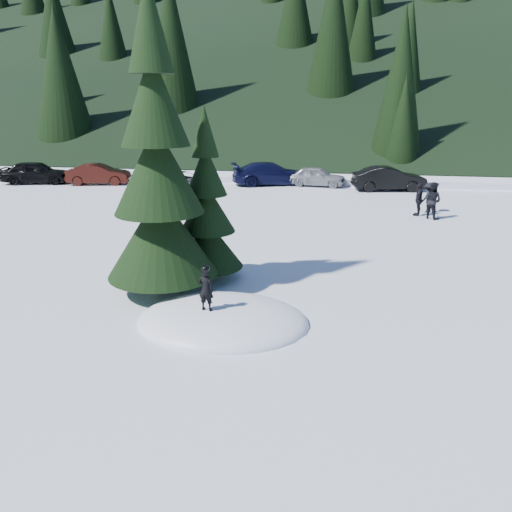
% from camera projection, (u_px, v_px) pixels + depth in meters
% --- Properties ---
extents(ground, '(200.00, 200.00, 0.00)m').
position_uv_depth(ground, '(223.00, 322.00, 12.88)').
color(ground, white).
rests_on(ground, ground).
extents(snow_mound, '(4.48, 3.52, 0.96)m').
position_uv_depth(snow_mound, '(223.00, 322.00, 12.88)').
color(snow_mound, white).
rests_on(snow_mound, ground).
extents(forest_hillside, '(200.00, 60.00, 25.00)m').
position_uv_depth(forest_hillside, '(322.00, 39.00, 59.98)').
color(forest_hillside, black).
rests_on(forest_hillside, ground).
extents(spruce_tall, '(3.20, 3.20, 8.60)m').
position_uv_depth(spruce_tall, '(158.00, 181.00, 13.92)').
color(spruce_tall, black).
rests_on(spruce_tall, ground).
extents(spruce_short, '(2.20, 2.20, 5.37)m').
position_uv_depth(spruce_short, '(207.00, 214.00, 15.45)').
color(spruce_short, black).
rests_on(spruce_short, ground).
extents(child_skier, '(0.44, 0.33, 1.09)m').
position_uv_depth(child_skier, '(206.00, 289.00, 12.28)').
color(child_skier, black).
rests_on(child_skier, snow_mound).
extents(adult_0, '(1.09, 1.08, 1.77)m').
position_uv_depth(adult_0, '(433.00, 200.00, 23.86)').
color(adult_0, black).
rests_on(adult_0, ground).
extents(adult_1, '(0.67, 1.02, 1.62)m').
position_uv_depth(adult_1, '(419.00, 199.00, 24.50)').
color(adult_1, black).
rests_on(adult_1, ground).
extents(adult_2, '(1.10, 1.06, 1.51)m').
position_uv_depth(adult_2, '(428.00, 198.00, 25.23)').
color(adult_2, black).
rests_on(adult_2, ground).
extents(car_0, '(4.79, 2.74, 1.54)m').
position_uv_depth(car_0, '(36.00, 172.00, 33.99)').
color(car_0, black).
rests_on(car_0, ground).
extents(car_1, '(4.41, 2.31, 1.38)m').
position_uv_depth(car_1, '(99.00, 174.00, 33.66)').
color(car_1, black).
rests_on(car_1, ground).
extents(car_2, '(5.05, 3.61, 1.28)m').
position_uv_depth(car_2, '(181.00, 182.00, 30.82)').
color(car_2, '#55565D').
rests_on(car_2, ground).
extents(car_3, '(5.58, 3.69, 1.50)m').
position_uv_depth(car_3, '(271.00, 174.00, 33.53)').
color(car_3, black).
rests_on(car_3, ground).
extents(car_4, '(3.98, 2.05, 1.30)m').
position_uv_depth(car_4, '(317.00, 176.00, 33.00)').
color(car_4, '#94969C').
rests_on(car_4, ground).
extents(car_5, '(4.75, 2.34, 1.50)m').
position_uv_depth(car_5, '(389.00, 179.00, 31.35)').
color(car_5, black).
rests_on(car_5, ground).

